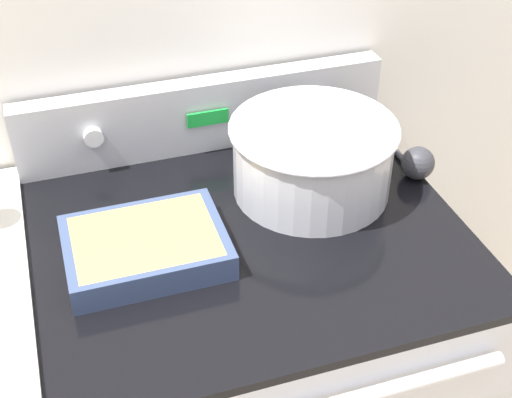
# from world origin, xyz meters

# --- Properties ---
(stove_range) EXTENTS (0.81, 0.72, 0.92)m
(stove_range) POSITION_xyz_m (0.00, 0.34, 0.46)
(stove_range) COLOR #BCBCC1
(stove_range) RESTS_ON ground_plane
(control_panel) EXTENTS (0.81, 0.07, 0.16)m
(control_panel) POSITION_xyz_m (0.00, 0.66, 1.00)
(control_panel) COLOR #BCBCC1
(control_panel) RESTS_ON stove_range
(mixing_bowl) EXTENTS (0.33, 0.33, 0.15)m
(mixing_bowl) POSITION_xyz_m (0.16, 0.44, 1.00)
(mixing_bowl) COLOR silver
(mixing_bowl) RESTS_ON stove_range
(casserole_dish) EXTENTS (0.28, 0.21, 0.05)m
(casserole_dish) POSITION_xyz_m (-0.20, 0.33, 0.95)
(casserole_dish) COLOR #38476B
(casserole_dish) RESTS_ON stove_range
(ladle) EXTENTS (0.07, 0.31, 0.07)m
(ladle) POSITION_xyz_m (0.39, 0.43, 0.95)
(ladle) COLOR #333338
(ladle) RESTS_ON stove_range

